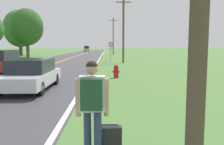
% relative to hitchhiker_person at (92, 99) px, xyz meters
% --- Properties ---
extents(hitchhiker_person, '(0.61, 0.43, 1.79)m').
position_rel_hitchhiker_person_xyz_m(hitchhiker_person, '(0.00, 0.00, 0.00)').
color(hitchhiker_person, navy).
rests_on(hitchhiker_person, ground).
extents(suitcase, '(0.45, 0.17, 0.59)m').
position_rel_hitchhiker_person_xyz_m(suitcase, '(0.32, 0.14, -0.82)').
color(suitcase, black).
rests_on(suitcase, ground).
extents(fire_hydrant, '(0.47, 0.31, 0.85)m').
position_rel_hitchhiker_person_xyz_m(fire_hydrant, '(0.84, 10.96, -0.67)').
color(fire_hydrant, red).
rests_on(fire_hydrant, ground).
extents(traffic_sign, '(0.60, 0.10, 2.53)m').
position_rel_hitchhiker_person_xyz_m(traffic_sign, '(0.69, 25.93, 0.81)').
color(traffic_sign, gray).
rests_on(traffic_sign, ground).
extents(utility_pole_midground, '(1.80, 0.24, 7.72)m').
position_rel_hitchhiker_person_xyz_m(utility_pole_midground, '(2.18, 24.20, 2.91)').
color(utility_pole_midground, brown).
rests_on(utility_pole_midground, ground).
extents(utility_pole_far, '(1.80, 0.24, 8.28)m').
position_rel_hitchhiker_person_xyz_m(utility_pole_far, '(1.61, 49.58, 3.19)').
color(utility_pole_far, brown).
rests_on(utility_pole_far, ground).
extents(tree_left_verge, '(5.80, 5.80, 8.78)m').
position_rel_hitchhiker_person_xyz_m(tree_left_verge, '(-14.30, 39.71, 4.32)').
color(tree_left_verge, brown).
rests_on(tree_left_verge, ground).
extents(tree_behind_sign, '(6.91, 6.91, 9.72)m').
position_rel_hitchhiker_person_xyz_m(tree_behind_sign, '(-18.52, 47.82, 4.63)').
color(tree_behind_sign, brown).
rests_on(tree_behind_sign, ground).
extents(car_silver_sedan_nearest, '(1.90, 4.59, 1.43)m').
position_rel_hitchhiker_person_xyz_m(car_silver_sedan_nearest, '(-3.32, 6.97, -0.37)').
color(car_silver_sedan_nearest, black).
rests_on(car_silver_sedan_nearest, ground).
extents(car_red_van_approaching, '(1.96, 4.52, 1.74)m').
position_rel_hitchhiker_person_xyz_m(car_red_van_approaching, '(-7.52, 13.43, -0.18)').
color(car_red_van_approaching, black).
rests_on(car_red_van_approaching, ground).
extents(car_champagne_van_mid_near, '(1.88, 4.48, 2.01)m').
position_rel_hitchhiker_person_xyz_m(car_champagne_van_mid_near, '(-7.23, 83.31, -0.08)').
color(car_champagne_van_mid_near, black).
rests_on(car_champagne_van_mid_near, ground).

